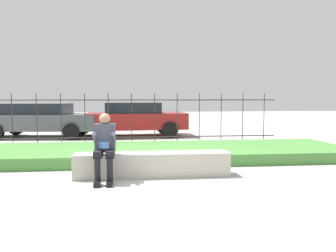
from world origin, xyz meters
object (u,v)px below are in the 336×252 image
at_px(person_seated_reader, 105,144).
at_px(car_parked_center, 136,118).
at_px(stone_bench, 152,166).
at_px(car_parked_left, 41,119).

relative_size(person_seated_reader, car_parked_center, 0.32).
relative_size(stone_bench, person_seated_reader, 2.41).
bearing_deg(stone_bench, person_seated_reader, -163.28).
height_order(stone_bench, person_seated_reader, person_seated_reader).
bearing_deg(stone_bench, car_parked_center, 92.18).
xyz_separation_m(person_seated_reader, car_parked_left, (-3.12, 7.25, 0.03)).
bearing_deg(person_seated_reader, car_parked_left, 113.26).
height_order(stone_bench, car_parked_center, car_parked_center).
height_order(stone_bench, car_parked_left, car_parked_left).
height_order(person_seated_reader, car_parked_left, car_parked_left).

